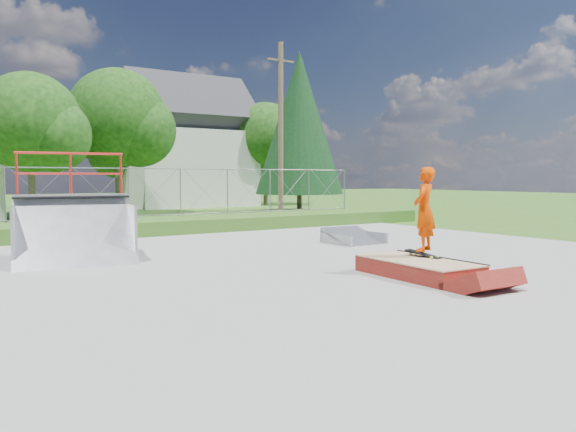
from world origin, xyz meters
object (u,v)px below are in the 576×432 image
skater (424,213)px  grind_box (418,269)px  flat_bank_ramp (354,237)px  quarter_pipe (74,207)px

skater → grind_box: bearing=2.8°
grind_box → skater: (0.40, 0.22, 1.07)m
flat_bank_ramp → skater: skater is taller
grind_box → quarter_pipe: size_ratio=0.98×
grind_box → flat_bank_ramp: 5.61m
flat_bank_ramp → skater: 5.34m
quarter_pipe → grind_box: bearing=-38.4°
quarter_pipe → flat_bank_ramp: bearing=4.3°
flat_bank_ramp → skater: (-2.20, -4.75, 1.04)m
quarter_pipe → skater: 7.76m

